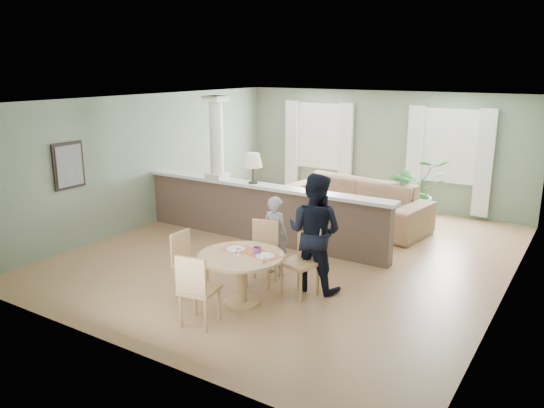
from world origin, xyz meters
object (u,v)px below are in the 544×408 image
Objects in this scene: houseplant at (414,191)px; chair_side at (187,259)px; chair_near at (196,287)px; man_person at (315,232)px; dining_table at (242,265)px; sofa at (350,203)px; chair_far_man at (304,257)px; chair_far_boy at (263,249)px; child_person at (276,236)px.

chair_side is at bearing -108.04° from houseplant.
chair_near is at bearing -131.79° from chair_side.
dining_table is at bearing 57.23° from man_person.
sofa is 3.19× the size of chair_far_man.
man_person is (1.52, 1.10, 0.38)m from chair_side.
dining_table is 1.32× the size of chair_side.
dining_table is at bearing -98.66° from houseplant.
houseplant is at bearing 64.13° from chair_far_boy.
chair_far_man is 0.41m from man_person.
chair_far_boy reaches higher than sofa.
chair_far_man is 0.58× the size of man_person.
dining_table is at bearing 106.81° from child_person.
sofa is at bearing -7.10° from chair_side.
sofa is at bearing -142.73° from houseplant.
sofa is 2.27× the size of houseplant.
chair_far_man reaches higher than chair_side.
man_person reaches higher than child_person.
houseplant is 4.35m from chair_far_man.
man_person reaches higher than houseplant.
chair_side is 0.51× the size of man_person.
chair_near is at bearing -98.28° from houseplant.
sofa is 5.15m from chair_near.
man_person is (-0.17, -4.10, 0.17)m from houseplant.
man_person is at bearing -120.76° from chair_near.
chair_near is (0.08, -1.65, 0.01)m from chair_far_boy.
chair_near is at bearing -96.03° from dining_table.
houseplant is 4.05m from child_person.
chair_near is 1.12m from chair_side.
child_person is at bearing -103.65° from houseplant.
dining_table is 0.68× the size of man_person.
chair_near is at bearing -99.27° from chair_far_man.
dining_table is 1.21m from man_person.
child_person is (-0.09, 2.03, 0.11)m from chair_near.
chair_far_boy is at bearing 102.13° from dining_table.
chair_near is 2.02m from man_person.
chair_side reaches higher than dining_table.
man_person is (0.60, 1.00, 0.31)m from dining_table.
chair_far_boy is 0.75× the size of child_person.
chair_near reaches higher than dining_table.
chair_near reaches higher than sofa.
dining_table is at bearing -78.13° from sofa.
houseplant is 1.46× the size of chair_near.
chair_near reaches higher than chair_side.
chair_far_boy is at bearing -97.54° from chair_near.
sofa is at bearing -76.22° from man_person.
houseplant is at bearing -94.06° from man_person.
houseplant is at bearing 81.34° from dining_table.
chair_far_boy is (-0.95, -4.31, -0.18)m from houseplant.
chair_far_boy is 0.88m from man_person.
houseplant is 1.57× the size of chair_side.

